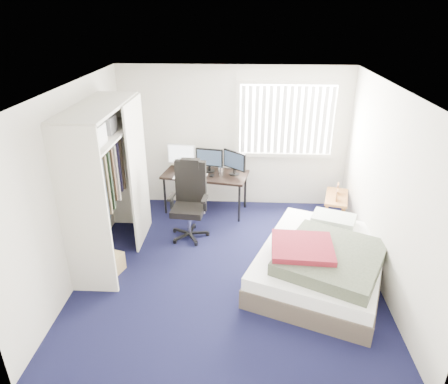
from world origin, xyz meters
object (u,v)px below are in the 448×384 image
desk (206,171)px  bed (322,261)px  office_chair (190,208)px  nightstand (336,199)px

desk → bed: 2.65m
office_chair → nightstand: size_ratio=1.62×
nightstand → bed: size_ratio=0.31×
desk → office_chair: office_chair is taller
office_chair → nightstand: 2.46m
bed → office_chair: bearing=150.2°
desk → office_chair: bearing=-101.5°
desk → bed: size_ratio=0.63×
desk → office_chair: (-0.18, -0.88, -0.27)m
desk → office_chair: 0.94m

